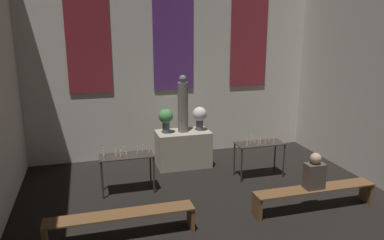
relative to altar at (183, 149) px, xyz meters
The scene contains 10 objects.
wall_back 2.59m from the altar, 90.00° to the left, with size 7.73×0.16×5.58m.
altar is the anchor object (origin of this frame).
statue 1.10m from the altar, ahead, with size 0.25×0.25×1.39m.
flower_vase_left 0.92m from the altar, behind, with size 0.35×0.35×0.59m.
flower_vase_right 0.92m from the altar, ahead, with size 0.35×0.35×0.59m.
candle_rack_left 1.92m from the altar, 142.72° to the right, with size 1.10×0.48×1.01m.
candle_rack_right 1.91m from the altar, 37.47° to the right, with size 1.10×0.48×1.02m.
pew_back_left 3.44m from the altar, 121.84° to the right, with size 2.43×0.36×0.45m.
pew_back_right 3.44m from the altar, 58.16° to the right, with size 2.43×0.36×0.45m.
person_seated 3.43m from the altar, 58.74° to the right, with size 0.36×0.24×0.70m.
Camera 1 is at (-2.21, 1.00, 3.42)m, focal length 35.00 mm.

